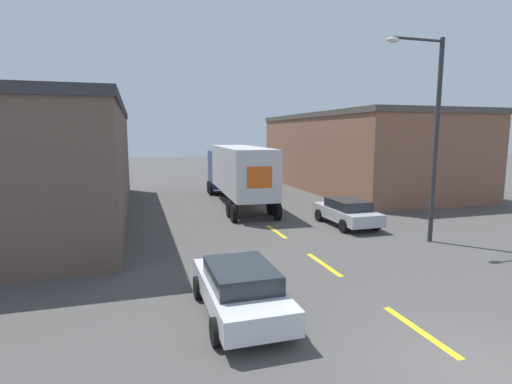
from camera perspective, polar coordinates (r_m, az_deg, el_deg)
name	(u,v)px	position (r m, az deg, el deg)	size (l,w,h in m)	color
ground_plane	(480,372)	(9.92, 29.35, -21.55)	(160.00, 160.00, 0.00)	#4C4947
road_centerline	(324,264)	(15.15, 9.66, -10.15)	(0.20, 13.12, 0.01)	yellow
warehouse_left	(23,163)	(25.59, -30.31, 3.64)	(10.95, 21.76, 6.38)	brown
warehouse_right	(358,152)	(36.17, 14.43, 5.62)	(10.41, 20.67, 6.47)	brown
semi_truck	(237,170)	(27.28, -2.80, 3.17)	(3.44, 13.32, 3.94)	navy
parked_car_right_mid	(347,212)	(21.43, 12.83, -2.74)	(2.04, 4.42, 1.39)	#B2B2B7
parked_car_left_near	(240,288)	(10.82, -2.27, -13.55)	(2.04, 4.42, 1.39)	silver
street_lamp	(431,127)	(18.83, 23.72, 8.48)	(2.78, 0.32, 8.75)	#2D2D30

